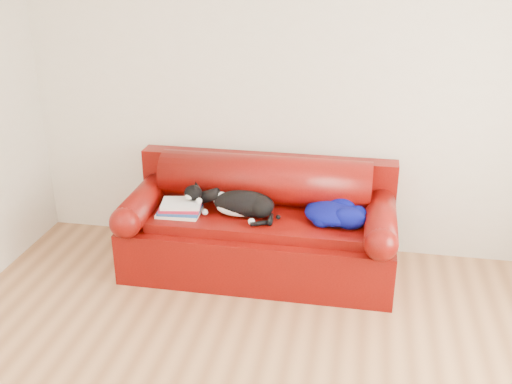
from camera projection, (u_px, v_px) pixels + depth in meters
The scene contains 6 objects.
room_shell at pixel (275, 125), 2.83m from camera, with size 4.52×4.02×2.61m.
sofa_base at pixel (259, 243), 4.78m from camera, with size 2.10×0.90×0.50m.
sofa_back at pixel (265, 196), 4.88m from camera, with size 2.10×1.01×0.88m.
book_stack at pixel (180, 208), 4.64m from camera, with size 0.34×0.28×0.10m.
cat at pixel (242, 204), 4.60m from camera, with size 0.64×0.40×0.25m.
blanket at pixel (334, 212), 4.52m from camera, with size 0.52×0.48×0.16m.
Camera 1 is at (0.53, -2.68, 2.48)m, focal length 42.00 mm.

